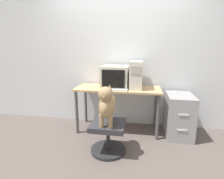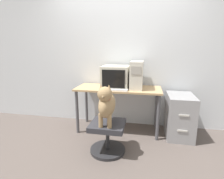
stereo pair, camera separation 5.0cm
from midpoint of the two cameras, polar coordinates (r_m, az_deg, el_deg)
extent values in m
plane|color=#564C47|center=(2.93, 0.51, -15.33)|extent=(12.00, 12.00, 0.00)
cube|color=silver|center=(3.20, 2.43, 11.43)|extent=(8.00, 0.05, 2.60)
cube|color=tan|center=(2.93, 1.44, 0.33)|extent=(1.41, 0.57, 0.03)
cylinder|color=#4C4C51|center=(2.98, -11.91, -7.34)|extent=(0.05, 0.05, 0.73)
cylinder|color=#4C4C51|center=(2.80, 14.20, -8.89)|extent=(0.05, 0.05, 0.73)
cylinder|color=#4C4C51|center=(3.40, -9.01, -4.65)|extent=(0.05, 0.05, 0.73)
cylinder|color=#4C4C51|center=(3.24, 13.62, -5.79)|extent=(0.05, 0.05, 0.73)
cube|color=beige|center=(2.92, 0.61, 4.22)|extent=(0.44, 0.44, 0.36)
cube|color=black|center=(2.70, -0.17, 3.48)|extent=(0.36, 0.01, 0.28)
cube|color=beige|center=(2.89, 7.43, 4.81)|extent=(0.20, 0.45, 0.44)
cube|color=#9E998E|center=(2.65, 7.27, 6.22)|extent=(0.15, 0.01, 0.12)
cube|color=silver|center=(2.75, 0.40, 0.08)|extent=(0.41, 0.18, 0.02)
cube|color=silver|center=(2.75, 0.40, 0.37)|extent=(0.38, 0.14, 0.00)
ellipsoid|color=beige|center=(2.74, 6.30, 0.04)|extent=(0.06, 0.04, 0.03)
cylinder|color=#262628|center=(2.58, -1.83, -19.05)|extent=(0.49, 0.49, 0.04)
cylinder|color=#262628|center=(2.49, -1.86, -15.59)|extent=(0.05, 0.05, 0.32)
cube|color=#2D2D33|center=(2.41, -1.90, -11.55)|extent=(0.46, 0.43, 0.07)
ellipsoid|color=#9E7F56|center=(2.28, -2.05, -4.99)|extent=(0.20, 0.46, 0.32)
cylinder|color=#9E7F56|center=(2.24, -4.12, -10.08)|extent=(0.06, 0.06, 0.18)
cylinder|color=#9E7F56|center=(2.21, -1.25, -10.29)|extent=(0.06, 0.06, 0.18)
sphere|color=#9E7F56|center=(2.11, -2.79, -1.51)|extent=(0.18, 0.18, 0.18)
cone|color=brown|center=(2.04, -3.29, -2.46)|extent=(0.08, 0.09, 0.08)
cone|color=#9E7F56|center=(2.11, -4.08, 0.63)|extent=(0.06, 0.06, 0.08)
cone|color=#9E7F56|center=(2.09, -1.43, 0.53)|extent=(0.06, 0.06, 0.08)
torus|color=red|center=(2.15, -2.64, -3.11)|extent=(0.13, 0.13, 0.02)
cube|color=gray|center=(3.05, 20.53, -7.88)|extent=(0.40, 0.59, 0.69)
cube|color=beige|center=(2.74, 21.85, -7.75)|extent=(0.14, 0.01, 0.02)
cube|color=beige|center=(2.83, 21.42, -12.31)|extent=(0.14, 0.01, 0.02)
camera|label=1|loc=(0.03, -90.55, -0.13)|focal=28.00mm
camera|label=2|loc=(0.03, 89.45, 0.13)|focal=28.00mm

